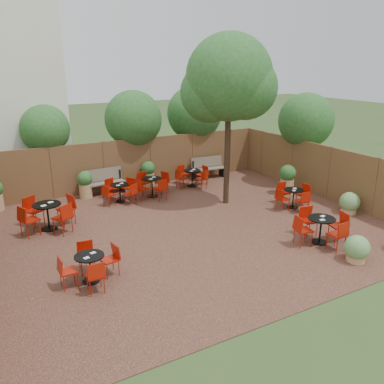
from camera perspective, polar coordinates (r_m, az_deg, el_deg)
ground at (r=12.60m, az=-0.72°, el=-5.26°), size 80.00×80.00×0.00m
courtyard_paving at (r=12.59m, az=-0.72°, el=-5.22°), size 12.00×10.00×0.02m
fence_back at (r=16.63m, az=-8.91°, el=3.99°), size 12.00×0.08×2.00m
fence_right at (r=15.84m, az=18.78°, el=2.52°), size 0.08×10.00×2.00m
overhang_foliage at (r=13.64m, az=-13.01°, el=8.02°), size 15.61×10.50×2.77m
courtyard_tree at (r=14.03m, az=5.27°, el=15.14°), size 3.00×2.94×5.92m
park_bench_left at (r=16.06m, az=-12.42°, el=1.50°), size 1.62×0.61×0.98m
park_bench_right at (r=17.91m, az=2.26°, el=3.54°), size 1.53×0.59×0.93m
bistro_tables at (r=13.33m, az=-3.25°, el=-1.88°), size 9.52×8.06×0.96m
planters at (r=15.43m, az=-7.26°, el=1.45°), size 10.73×4.15×1.16m
low_shrubs at (r=12.92m, az=23.42°, el=-4.49°), size 3.32×3.37×0.74m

